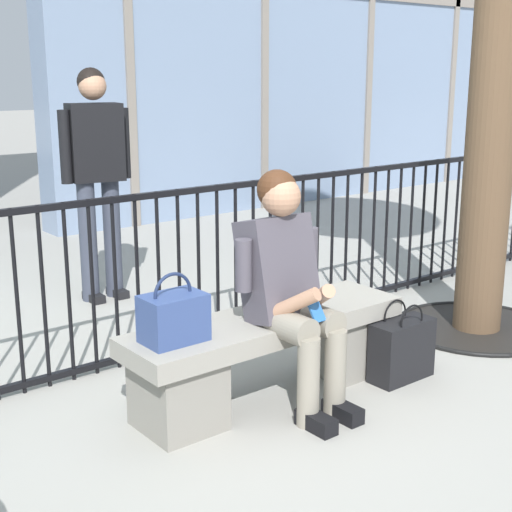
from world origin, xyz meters
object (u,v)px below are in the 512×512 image
at_px(stone_bench, 268,348).
at_px(bystander_at_railing, 97,167).
at_px(shopping_bag, 402,349).
at_px(seated_person_with_phone, 289,283).
at_px(handbag_on_bench, 173,317).

bearing_deg(stone_bench, bystander_at_railing, 86.40).
relative_size(shopping_bag, bystander_at_railing, 0.26).
distance_m(stone_bench, bystander_at_railing, 2.27).
bearing_deg(seated_person_with_phone, shopping_bag, -13.00).
xyz_separation_m(shopping_bag, bystander_at_railing, (-0.59, 2.44, 0.83)).
bearing_deg(shopping_bag, seated_person_with_phone, 167.00).
height_order(seated_person_with_phone, handbag_on_bench, seated_person_with_phone).
xyz_separation_m(stone_bench, bystander_at_railing, (0.14, 2.15, 0.73)).
xyz_separation_m(seated_person_with_phone, shopping_bag, (0.70, -0.16, -0.47)).
distance_m(seated_person_with_phone, bystander_at_railing, 2.31).
relative_size(seated_person_with_phone, bystander_at_railing, 0.71).
distance_m(seated_person_with_phone, handbag_on_bench, 0.63).
distance_m(stone_bench, shopping_bag, 0.79).
bearing_deg(stone_bench, seated_person_with_phone, -76.80).
bearing_deg(bystander_at_railing, shopping_bag, -76.28).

